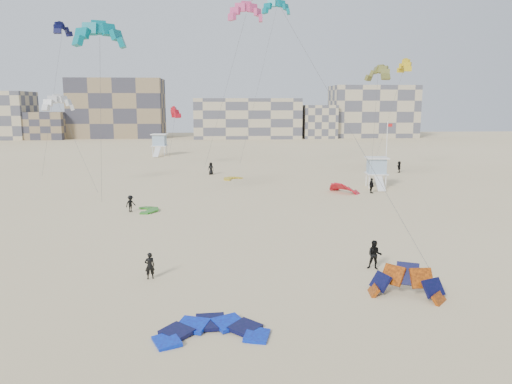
{
  "coord_description": "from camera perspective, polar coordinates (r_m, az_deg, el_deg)",
  "views": [
    {
      "loc": [
        2.57,
        -25.09,
        10.33
      ],
      "look_at": [
        4.62,
        6.0,
        4.82
      ],
      "focal_mm": 35.0,
      "sensor_mm": 36.0,
      "label": 1
    }
  ],
  "objects": [
    {
      "name": "lifeguard_tower_far",
      "position": [
        103.44,
        -10.96,
        5.32
      ],
      "size": [
        3.36,
        6.12,
        4.38
      ],
      "rotation": [
        0.0,
        0.0,
        -0.09
      ],
      "color": "white",
      "rests_on": "ground"
    },
    {
      "name": "kite_fly_navy",
      "position": [
        72.29,
        -21.24,
        16.87
      ],
      "size": [
        5.32,
        3.84,
        20.0
      ],
      "rotation": [
        0.0,
        0.0,
        1.32
      ],
      "color": "#0F0D3C",
      "rests_on": "ground"
    },
    {
      "name": "ground",
      "position": [
        27.26,
        -9.12,
        -12.38
      ],
      "size": [
        320.0,
        320.0,
        0.0
      ],
      "primitive_type": "plane",
      "color": "beige",
      "rests_on": "ground"
    },
    {
      "name": "kitesurfer_f",
      "position": [
        79.31,
        16.04,
        2.78
      ],
      "size": [
        0.82,
        1.68,
        1.74
      ],
      "primitive_type": "imported",
      "rotation": [
        0.0,
        0.0,
        -1.77
      ],
      "color": "black",
      "rests_on": "ground"
    },
    {
      "name": "condo_fill_left",
      "position": [
        161.99,
        -22.88,
        7.01
      ],
      "size": [
        12.0,
        10.0,
        8.0
      ],
      "primitive_type": "cube",
      "color": "#877151",
      "rests_on": "ground"
    },
    {
      "name": "kite_fly_pink",
      "position": [
        70.34,
        -1.11,
        19.7
      ],
      "size": [
        8.78,
        7.95,
        22.49
      ],
      "rotation": [
        0.0,
        0.0,
        0.23
      ],
      "color": "#E54492",
      "rests_on": "ground"
    },
    {
      "name": "kite_ground_green",
      "position": [
        50.01,
        -12.29,
        -2.13
      ],
      "size": [
        3.51,
        3.36,
        0.57
      ],
      "primitive_type": null,
      "rotation": [
        0.05,
        0.0,
        -1.38
      ],
      "color": "#268828",
      "rests_on": "ground"
    },
    {
      "name": "condo_east",
      "position": [
        164.11,
        13.19,
        8.95
      ],
      "size": [
        26.0,
        14.0,
        16.0
      ],
      "primitive_type": "cube",
      "color": "tan",
      "rests_on": "ground"
    },
    {
      "name": "flagpole",
      "position": [
        66.77,
        14.69,
        4.5
      ],
      "size": [
        0.66,
        0.1,
        8.17
      ],
      "color": "white",
      "rests_on": "ground"
    },
    {
      "name": "kite_fly_olive",
      "position": [
        62.06,
        13.77,
        12.92
      ],
      "size": [
        4.68,
        4.59,
        14.25
      ],
      "rotation": [
        0.0,
        0.0,
        -1.14
      ],
      "color": "olive",
      "rests_on": "ground"
    },
    {
      "name": "condo_west_b",
      "position": [
        162.4,
        -15.54,
        9.2
      ],
      "size": [
        28.0,
        14.0,
        18.0
      ],
      "primitive_type": "cube",
      "color": "#877151",
      "rests_on": "ground"
    },
    {
      "name": "condo_mid",
      "position": [
        155.33,
        -1.04,
        8.43
      ],
      "size": [
        32.0,
        16.0,
        12.0
      ],
      "primitive_type": "cube",
      "color": "tan",
      "rests_on": "ground"
    },
    {
      "name": "kitesurfer_b",
      "position": [
        32.6,
        13.41,
        -7.01
      ],
      "size": [
        1.09,
        0.97,
        1.87
      ],
      "primitive_type": "imported",
      "rotation": [
        0.0,
        0.0,
        -0.34
      ],
      "color": "black",
      "rests_on": "ground"
    },
    {
      "name": "kite_ground_blue",
      "position": [
        23.62,
        -5.08,
        -15.96
      ],
      "size": [
        4.97,
        5.19,
        1.02
      ],
      "primitive_type": null,
      "rotation": [
        0.08,
        0.0,
        0.08
      ],
      "color": "#003CE5",
      "rests_on": "ground"
    },
    {
      "name": "kite_fly_yellow",
      "position": [
        76.69,
        16.61,
        13.54
      ],
      "size": [
        3.24,
        9.57,
        15.61
      ],
      "rotation": [
        0.0,
        0.0,
        -1.57
      ],
      "color": "gold",
      "rests_on": "ground"
    },
    {
      "name": "kitesurfer_e",
      "position": [
        74.23,
        -5.18,
        2.69
      ],
      "size": [
        1.04,
        0.85,
        1.82
      ],
      "primitive_type": "imported",
      "rotation": [
        0.0,
        0.0,
        -0.36
      ],
      "color": "black",
      "rests_on": "ground"
    },
    {
      "name": "kite_ground_red_far",
      "position": [
        59.96,
        9.99,
        -0.05
      ],
      "size": [
        5.44,
        5.41,
        3.64
      ],
      "primitive_type": null,
      "rotation": [
        0.64,
        0.0,
        2.23
      ],
      "color": "red",
      "rests_on": "ground"
    },
    {
      "name": "kite_fly_teal_b",
      "position": [
        81.88,
        2.38,
        20.25
      ],
      "size": [
        8.27,
        4.83,
        25.34
      ],
      "rotation": [
        0.0,
        0.0,
        0.13
      ],
      "color": "#076486",
      "rests_on": "ground"
    },
    {
      "name": "kite_ground_yellow",
      "position": [
        69.61,
        -2.73,
        1.48
      ],
      "size": [
        4.02,
        4.02,
        0.54
      ],
      "primitive_type": null,
      "rotation": [
        0.05,
        0.0,
        0.78
      ],
      "color": "gold",
      "rests_on": "ground"
    },
    {
      "name": "lifeguard_tower_near",
      "position": [
        64.39,
        13.59,
        2.2
      ],
      "size": [
        2.93,
        5.3,
        3.78
      ],
      "rotation": [
        0.0,
        0.0,
        -0.1
      ],
      "color": "white",
      "rests_on": "ground"
    },
    {
      "name": "condo_fill_right",
      "position": [
        155.99,
        7.18,
        7.99
      ],
      "size": [
        10.0,
        10.0,
        10.0
      ],
      "primitive_type": "cube",
      "color": "tan",
      "rests_on": "ground"
    },
    {
      "name": "kite_fly_red",
      "position": [
        82.0,
        -9.19,
        8.87
      ],
      "size": [
        4.25,
        6.54,
        9.22
      ],
      "rotation": [
        0.0,
        0.0,
        1.83
      ],
      "color": "red",
      "rests_on": "ground"
    },
    {
      "name": "kite_fly_grey",
      "position": [
        64.07,
        -21.63,
        9.29
      ],
      "size": [
        8.39,
        10.06,
        10.64
      ],
      "rotation": [
        0.0,
        0.0,
        0.65
      ],
      "color": "white",
      "rests_on": "ground"
    },
    {
      "name": "kitesurfer_d",
      "position": [
        59.99,
        13.06,
        0.71
      ],
      "size": [
        0.62,
        1.11,
        1.78
      ],
      "primitive_type": "imported",
      "rotation": [
        0.0,
        0.0,
        1.75
      ],
      "color": "black",
      "rests_on": "ground"
    },
    {
      "name": "kite_ground_orange",
      "position": [
        28.9,
        16.73,
        -11.37
      ],
      "size": [
        5.35,
        5.29,
        4.01
      ],
      "primitive_type": null,
      "rotation": [
        0.97,
        0.0,
        -0.42
      ],
      "color": "#E55C0C",
      "rests_on": "ground"
    },
    {
      "name": "kitesurfer_c",
      "position": [
        49.8,
        -14.14,
        -1.3
      ],
      "size": [
        1.18,
        1.17,
        1.63
      ],
      "primitive_type": "imported",
      "rotation": [
        0.0,
        0.0,
        0.77
      ],
      "color": "black",
      "rests_on": "ground"
    },
    {
      "name": "kite_fly_teal_a",
      "position": [
        47.24,
        -17.43,
        16.54
      ],
      "size": [
        5.45,
        5.54,
        16.76
      ],
      "rotation": [
        0.0,
        0.0,
        0.35
      ],
      "color": "#076486",
      "rests_on": "ground"
    },
    {
      "name": "kitesurfer_main",
      "position": [
        30.73,
        -12.05,
        -8.25
      ],
      "size": [
        0.68,
        0.55,
        1.63
      ],
      "primitive_type": "imported",
      "rotation": [
        0.0,
        0.0,
        3.45
      ],
      "color": "black",
      "rests_on": "ground"
    }
  ]
}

